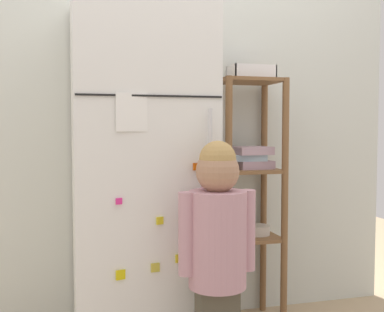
# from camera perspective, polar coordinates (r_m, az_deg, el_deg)

# --- Properties ---
(kitchen_wall_back) EXTENTS (2.56, 0.03, 2.17)m
(kitchen_wall_back) POSITION_cam_1_polar(r_m,az_deg,el_deg) (2.61, -1.86, 3.92)
(kitchen_wall_back) COLOR silver
(kitchen_wall_back) RESTS_ON ground
(refrigerator) EXTENTS (0.63, 0.59, 1.67)m
(refrigerator) POSITION_cam_1_polar(r_m,az_deg,el_deg) (2.27, -6.16, -2.32)
(refrigerator) COLOR white
(refrigerator) RESTS_ON ground
(child_standing) EXTENTS (0.33, 0.24, 1.01)m
(child_standing) POSITION_cam_1_polar(r_m,az_deg,el_deg) (1.95, 3.07, -9.90)
(child_standing) COLOR #514B3C
(child_standing) RESTS_ON ground
(pantry_shelf_unit) EXTENTS (0.35, 0.30, 1.32)m
(pantry_shelf_unit) POSITION_cam_1_polar(r_m,az_deg,el_deg) (2.56, 6.76, -3.45)
(pantry_shelf_unit) COLOR brown
(pantry_shelf_unit) RESTS_ON ground
(fruit_bin) EXTENTS (0.23, 0.15, 0.08)m
(fruit_bin) POSITION_cam_1_polar(r_m,az_deg,el_deg) (2.59, 7.45, 9.75)
(fruit_bin) COLOR white
(fruit_bin) RESTS_ON pantry_shelf_unit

